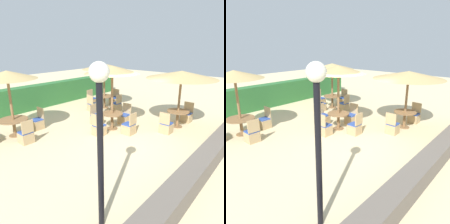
% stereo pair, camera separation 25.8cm
% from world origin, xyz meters
% --- Properties ---
extents(ground_plane, '(40.00, 40.00, 0.00)m').
position_xyz_m(ground_plane, '(0.00, 0.00, 0.00)').
color(ground_plane, beige).
extents(hedge_row, '(13.00, 0.70, 1.34)m').
position_xyz_m(hedge_row, '(0.00, 6.36, 0.67)').
color(hedge_row, '#2D6B33').
rests_on(hedge_row, ground_plane).
extents(stone_border, '(10.00, 0.56, 0.55)m').
position_xyz_m(stone_border, '(0.00, -3.34, 0.27)').
color(stone_border, '#6B6056').
rests_on(stone_border, ground_plane).
extents(lamp_post, '(0.36, 0.36, 3.32)m').
position_xyz_m(lamp_post, '(-3.94, -2.39, 2.35)').
color(lamp_post, black).
rests_on(lamp_post, ground_plane).
extents(parasol_back_left, '(2.22, 2.22, 2.64)m').
position_xyz_m(parasol_back_left, '(-2.80, 3.41, 2.46)').
color(parasol_back_left, olive).
rests_on(parasol_back_left, ground_plane).
extents(round_table_back_left, '(1.14, 1.14, 0.71)m').
position_xyz_m(round_table_back_left, '(-2.80, 3.41, 0.57)').
color(round_table_back_left, olive).
rests_on(round_table_back_left, ground_plane).
extents(patio_chair_back_left_east, '(0.46, 0.46, 0.93)m').
position_xyz_m(patio_chair_back_left_east, '(-1.78, 3.39, 0.26)').
color(patio_chair_back_left_east, tan).
rests_on(patio_chair_back_left_east, ground_plane).
extents(patio_chair_back_left_south, '(0.46, 0.46, 0.93)m').
position_xyz_m(patio_chair_back_left_south, '(-2.86, 2.43, 0.26)').
color(patio_chair_back_left_south, tan).
rests_on(patio_chair_back_left_south, ground_plane).
extents(parasol_back_right, '(2.45, 2.45, 2.55)m').
position_xyz_m(parasol_back_right, '(2.62, 3.35, 2.38)').
color(parasol_back_right, olive).
rests_on(parasol_back_right, ground_plane).
extents(round_table_back_right, '(0.99, 0.99, 0.71)m').
position_xyz_m(round_table_back_right, '(2.62, 3.35, 0.55)').
color(round_table_back_right, olive).
rests_on(round_table_back_right, ground_plane).
extents(patio_chair_back_right_north, '(0.46, 0.46, 0.93)m').
position_xyz_m(patio_chair_back_right_north, '(2.56, 4.30, 0.26)').
color(patio_chair_back_right_north, tan).
rests_on(patio_chair_back_right_north, ground_plane).
extents(patio_chair_back_right_south, '(0.46, 0.46, 0.93)m').
position_xyz_m(patio_chair_back_right_south, '(2.61, 2.45, 0.26)').
color(patio_chair_back_right_south, tan).
rests_on(patio_chair_back_right_south, ground_plane).
extents(patio_chair_back_right_east, '(0.46, 0.46, 0.93)m').
position_xyz_m(patio_chair_back_right_east, '(3.54, 3.37, 0.26)').
color(patio_chair_back_right_east, tan).
rests_on(patio_chair_back_right_east, ground_plane).
extents(patio_chair_back_right_west, '(0.46, 0.46, 0.93)m').
position_xyz_m(patio_chair_back_right_west, '(1.68, 3.39, 0.26)').
color(patio_chair_back_right_west, tan).
rests_on(patio_chair_back_right_west, ground_plane).
extents(parasol_front_right, '(2.97, 2.97, 2.51)m').
position_xyz_m(parasol_front_right, '(2.39, -1.24, 2.34)').
color(parasol_front_right, olive).
rests_on(parasol_front_right, ground_plane).
extents(round_table_front_right, '(0.97, 0.97, 0.74)m').
position_xyz_m(round_table_front_right, '(2.39, -1.24, 0.56)').
color(round_table_front_right, olive).
rests_on(round_table_front_right, ground_plane).
extents(patio_chair_front_right_east, '(0.46, 0.46, 0.93)m').
position_xyz_m(patio_chair_front_right_east, '(3.31, -1.30, 0.26)').
color(patio_chair_front_right_east, tan).
rests_on(patio_chair_front_right_east, ground_plane).
extents(patio_chair_front_right_west, '(0.46, 0.46, 0.93)m').
position_xyz_m(patio_chair_front_right_west, '(1.40, -1.18, 0.26)').
color(patio_chair_front_right_west, tan).
rests_on(patio_chair_front_right_west, ground_plane).
extents(parasol_center, '(2.29, 2.29, 2.75)m').
position_xyz_m(parasol_center, '(0.32, 0.86, 2.57)').
color(parasol_center, olive).
rests_on(parasol_center, ground_plane).
extents(round_table_center, '(0.94, 0.94, 0.72)m').
position_xyz_m(round_table_center, '(0.32, 0.86, 0.54)').
color(round_table_center, olive).
rests_on(round_table_center, ground_plane).
extents(patio_chair_center_south, '(0.46, 0.46, 0.93)m').
position_xyz_m(patio_chair_center_south, '(0.32, -0.05, 0.26)').
color(patio_chair_center_south, tan).
rests_on(patio_chair_center_south, ground_plane).
extents(patio_chair_center_north, '(0.46, 0.46, 0.93)m').
position_xyz_m(patio_chair_center_north, '(0.32, 1.80, 0.26)').
color(patio_chair_center_north, tan).
rests_on(patio_chair_center_north, ground_plane).
extents(patio_chair_center_east, '(0.46, 0.46, 0.93)m').
position_xyz_m(patio_chair_center_east, '(1.22, 0.85, 0.26)').
color(patio_chair_center_east, tan).
rests_on(patio_chair_center_east, ground_plane).
extents(patio_chair_center_west, '(0.46, 0.46, 0.93)m').
position_xyz_m(patio_chair_center_west, '(-0.56, 0.82, 0.26)').
color(patio_chair_center_west, tan).
rests_on(patio_chair_center_west, ground_plane).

